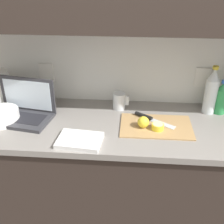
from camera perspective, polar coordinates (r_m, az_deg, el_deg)
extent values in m
cube|color=white|center=(1.75, 12.82, 13.41)|extent=(5.20, 0.06, 2.60)
cube|color=white|center=(1.84, -13.17, 7.77)|extent=(0.09, 0.01, 0.12)
cube|color=white|center=(1.81, 17.90, 6.71)|extent=(0.09, 0.01, 0.12)
cube|color=#332823|center=(1.89, 11.11, -15.24)|extent=(2.32, 0.55, 0.89)
cube|color=gray|center=(1.61, 12.65, -3.28)|extent=(2.39, 0.58, 0.03)
cube|color=#333338|center=(1.68, -17.85, -1.38)|extent=(0.36, 0.26, 0.02)
cube|color=black|center=(1.68, -17.91, -1.07)|extent=(0.28, 0.16, 0.00)
cube|color=#333338|center=(1.71, -16.74, 3.44)|extent=(0.33, 0.07, 0.21)
cube|color=silver|center=(1.71, -16.83, 3.35)|extent=(0.29, 0.05, 0.18)
cube|color=tan|center=(1.57, 8.95, -2.85)|extent=(0.39, 0.25, 0.01)
cube|color=silver|center=(1.58, 10.32, -2.47)|extent=(0.14, 0.11, 0.00)
cylinder|color=black|center=(1.63, 6.46, -0.76)|extent=(0.10, 0.08, 0.02)
cylinder|color=yellow|center=(1.53, 9.27, -2.95)|extent=(0.06, 0.06, 0.03)
cylinder|color=#F4EAA3|center=(1.52, 9.33, -2.40)|extent=(0.06, 0.06, 0.00)
sphere|color=yellow|center=(1.53, 6.37, -2.04)|extent=(0.06, 0.06, 0.06)
cylinder|color=#2D934C|center=(1.78, 21.17, 2.04)|extent=(0.07, 0.07, 0.15)
cone|color=#2D934C|center=(1.74, 21.71, 4.83)|extent=(0.06, 0.06, 0.04)
cylinder|color=#3366B2|center=(1.73, 21.89, 5.71)|extent=(0.03, 0.03, 0.02)
cylinder|color=silver|center=(1.75, 19.35, 3.02)|extent=(0.07, 0.07, 0.21)
cone|color=silver|center=(1.70, 20.10, 7.17)|extent=(0.07, 0.07, 0.06)
cylinder|color=gold|center=(1.68, 20.33, 8.46)|extent=(0.03, 0.03, 0.02)
cylinder|color=silver|center=(1.72, 1.45, 2.26)|extent=(0.08, 0.08, 0.10)
cube|color=silver|center=(1.71, 3.08, 2.35)|extent=(0.02, 0.01, 0.06)
cylinder|color=white|center=(1.70, -21.55, -0.77)|extent=(0.20, 0.20, 0.07)
cylinder|color=white|center=(1.87, -21.78, 4.52)|extent=(0.13, 0.13, 0.22)
cube|color=white|center=(1.43, -6.58, -5.75)|extent=(0.23, 0.18, 0.02)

